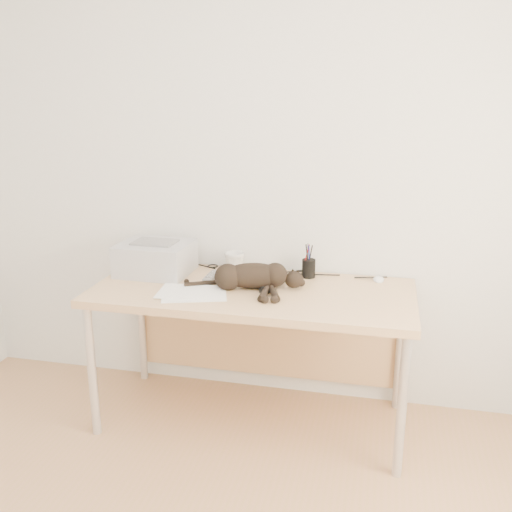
% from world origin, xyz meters
% --- Properties ---
extents(wall_back, '(3.50, 0.00, 3.50)m').
position_xyz_m(wall_back, '(0.00, 1.75, 1.30)').
color(wall_back, silver).
rests_on(wall_back, floor).
extents(desk, '(1.60, 0.70, 0.74)m').
position_xyz_m(desk, '(0.00, 1.48, 0.61)').
color(desk, tan).
rests_on(desk, floor).
extents(printer, '(0.38, 0.33, 0.18)m').
position_xyz_m(printer, '(-0.57, 1.53, 0.83)').
color(printer, silver).
rests_on(printer, desk).
extents(papers, '(0.37, 0.30, 0.01)m').
position_xyz_m(papers, '(-0.27, 1.26, 0.74)').
color(papers, white).
rests_on(papers, desk).
extents(cat, '(0.61, 0.30, 0.14)m').
position_xyz_m(cat, '(-0.01, 1.40, 0.80)').
color(cat, black).
rests_on(cat, desk).
extents(mug, '(0.14, 0.14, 0.10)m').
position_xyz_m(mug, '(-0.16, 1.67, 0.79)').
color(mug, silver).
rests_on(mug, desk).
extents(pen_cup, '(0.07, 0.07, 0.18)m').
position_xyz_m(pen_cup, '(0.25, 1.64, 0.79)').
color(pen_cup, black).
rests_on(pen_cup, desk).
extents(remote_grey, '(0.05, 0.17, 0.02)m').
position_xyz_m(remote_grey, '(-0.25, 1.51, 0.75)').
color(remote_grey, gray).
rests_on(remote_grey, desk).
extents(remote_black, '(0.06, 0.19, 0.02)m').
position_xyz_m(remote_black, '(0.08, 1.43, 0.75)').
color(remote_black, black).
rests_on(remote_black, desk).
extents(mouse, '(0.06, 0.10, 0.03)m').
position_xyz_m(mouse, '(0.61, 1.67, 0.76)').
color(mouse, white).
rests_on(mouse, desk).
extents(cable_tangle, '(1.36, 0.07, 0.01)m').
position_xyz_m(cable_tangle, '(0.00, 1.70, 0.75)').
color(cable_tangle, black).
rests_on(cable_tangle, desk).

